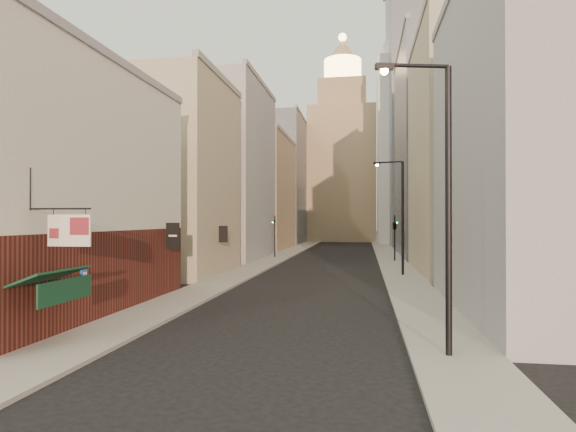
{
  "coord_description": "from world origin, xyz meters",
  "views": [
    {
      "loc": [
        3.54,
        -12.17,
        4.52
      ],
      "look_at": [
        -1.12,
        17.24,
        4.75
      ],
      "focal_mm": 30.0,
      "sensor_mm": 36.0,
      "label": 1
    }
  ],
  "objects_px": {
    "streetlamp_near": "(441,191)",
    "traffic_light_left": "(275,227)",
    "streetlamp_mid": "(400,210)",
    "clock_tower": "(343,159)",
    "white_tower": "(399,143)",
    "traffic_light_right": "(395,225)"
  },
  "relations": [
    {
      "from": "white_tower",
      "to": "streetlamp_near",
      "type": "relative_size",
      "value": 4.34
    },
    {
      "from": "streetlamp_mid",
      "to": "traffic_light_left",
      "type": "bearing_deg",
      "value": 140.42
    },
    {
      "from": "white_tower",
      "to": "traffic_light_left",
      "type": "bearing_deg",
      "value": -115.87
    },
    {
      "from": "clock_tower",
      "to": "traffic_light_right",
      "type": "xyz_separation_m",
      "value": [
        7.77,
        -51.81,
        -13.71
      ]
    },
    {
      "from": "streetlamp_near",
      "to": "traffic_light_left",
      "type": "relative_size",
      "value": 1.91
    },
    {
      "from": "clock_tower",
      "to": "traffic_light_right",
      "type": "relative_size",
      "value": 8.98
    },
    {
      "from": "traffic_light_left",
      "to": "clock_tower",
      "type": "bearing_deg",
      "value": -82.49
    },
    {
      "from": "clock_tower",
      "to": "white_tower",
      "type": "height_order",
      "value": "clock_tower"
    },
    {
      "from": "clock_tower",
      "to": "traffic_light_right",
      "type": "bearing_deg",
      "value": -81.47
    },
    {
      "from": "streetlamp_mid",
      "to": "streetlamp_near",
      "type": "bearing_deg",
      "value": -79.37
    },
    {
      "from": "clock_tower",
      "to": "streetlamp_near",
      "type": "xyz_separation_m",
      "value": [
        7.0,
        -88.06,
        -12.17
      ]
    },
    {
      "from": "traffic_light_left",
      "to": "streetlamp_near",
      "type": "bearing_deg",
      "value": 122.37
    },
    {
      "from": "clock_tower",
      "to": "streetlamp_mid",
      "type": "distance_m",
      "value": 66.55
    },
    {
      "from": "white_tower",
      "to": "traffic_light_left",
      "type": "height_order",
      "value": "white_tower"
    },
    {
      "from": "clock_tower",
      "to": "white_tower",
      "type": "distance_m",
      "value": 17.83
    },
    {
      "from": "white_tower",
      "to": "streetlamp_near",
      "type": "height_order",
      "value": "white_tower"
    },
    {
      "from": "traffic_light_left",
      "to": "traffic_light_right",
      "type": "height_order",
      "value": "same"
    },
    {
      "from": "white_tower",
      "to": "streetlamp_near",
      "type": "xyz_separation_m",
      "value": [
        -4.0,
        -74.06,
        -13.15
      ]
    },
    {
      "from": "streetlamp_mid",
      "to": "traffic_light_right",
      "type": "xyz_separation_m",
      "value": [
        0.43,
        13.17,
        -1.34
      ]
    },
    {
      "from": "streetlamp_mid",
      "to": "traffic_light_left",
      "type": "relative_size",
      "value": 1.84
    },
    {
      "from": "streetlamp_near",
      "to": "traffic_light_left",
      "type": "xyz_separation_m",
      "value": [
        -12.82,
        39.37,
        -1.8
      ]
    },
    {
      "from": "streetlamp_near",
      "to": "streetlamp_mid",
      "type": "height_order",
      "value": "streetlamp_near"
    }
  ]
}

